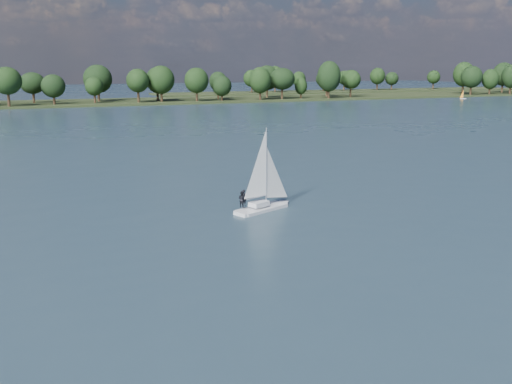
% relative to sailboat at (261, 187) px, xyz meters
% --- Properties ---
extents(ground, '(700.00, 700.00, 0.00)m').
position_rel_sailboat_xyz_m(ground, '(-8.89, 65.48, -2.42)').
color(ground, '#233342').
rests_on(ground, ground).
extents(far_shore, '(660.00, 40.00, 1.50)m').
position_rel_sailboat_xyz_m(far_shore, '(-8.89, 177.48, -2.42)').
color(far_shore, black).
rests_on(far_shore, ground).
extents(far_shore_back, '(220.00, 30.00, 1.40)m').
position_rel_sailboat_xyz_m(far_shore_back, '(151.11, 225.48, -2.42)').
color(far_shore_back, black).
rests_on(far_shore_back, ground).
extents(sailboat, '(6.77, 4.28, 8.66)m').
position_rel_sailboat_xyz_m(sailboat, '(0.00, 0.00, 0.00)').
color(sailboat, silver).
rests_on(sailboat, ground).
extents(dinghy_orange, '(2.68, 2.42, 4.17)m').
position_rel_sailboat_xyz_m(dinghy_orange, '(159.82, 147.14, -1.44)').
color(dinghy_orange, white).
rests_on(dinghy_orange, ground).
extents(treeline, '(562.84, 74.15, 18.42)m').
position_rel_sailboat_xyz_m(treeline, '(-9.21, 173.64, 5.78)').
color(treeline, black).
rests_on(treeline, ground).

